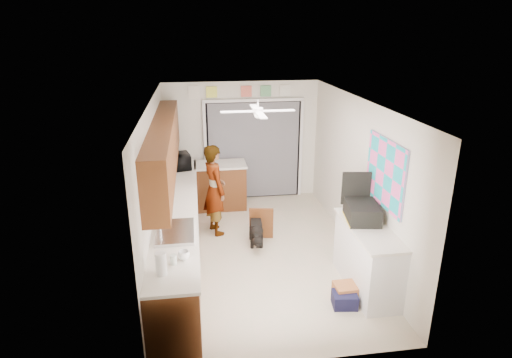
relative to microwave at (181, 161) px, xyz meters
name	(u,v)px	position (x,y,z in m)	size (l,w,h in m)	color
floor	(259,252)	(1.27, -1.81, -1.08)	(5.00, 5.00, 0.00)	#C1B69C
ceiling	(260,101)	(1.27, -1.81, 1.42)	(5.00, 5.00, 0.00)	white
wall_back	(242,142)	(1.27, 0.69, 0.17)	(3.20, 3.20, 0.00)	silver
wall_front	(297,264)	(1.27, -4.31, 0.17)	(3.20, 3.20, 0.00)	silver
wall_left	(155,187)	(-0.33, -1.81, 0.17)	(5.00, 5.00, 0.00)	silver
wall_right	(357,177)	(2.87, -1.81, 0.17)	(5.00, 5.00, 0.00)	silver
left_base_cabinets	(179,233)	(-0.03, -1.81, -0.63)	(0.60, 4.80, 0.90)	brown
left_countertop	(177,206)	(-0.02, -1.81, -0.16)	(0.62, 4.80, 0.04)	white
upper_cabinets	(164,148)	(-0.17, -1.61, 0.72)	(0.32, 4.00, 0.80)	brown
sink_basin	(175,232)	(-0.02, -2.81, -0.13)	(0.50, 0.76, 0.06)	silver
faucet	(160,227)	(-0.21, -2.81, -0.03)	(0.03, 0.03, 0.22)	silver
peninsula_base	(221,186)	(0.77, 0.19, -0.63)	(1.00, 0.60, 0.90)	brown
peninsula_top	(220,165)	(0.77, 0.19, -0.16)	(1.04, 0.64, 0.04)	white
back_opening_recess	(254,151)	(1.52, 0.66, -0.03)	(2.00, 0.06, 2.10)	black
curtain_panel	(254,151)	(1.52, 0.62, -0.03)	(1.90, 0.03, 2.05)	slate
door_trim_left	(206,153)	(0.50, 0.63, -0.03)	(0.06, 0.04, 2.10)	white
door_trim_right	(301,149)	(2.54, 0.63, -0.03)	(0.06, 0.04, 2.10)	white
door_trim_head	(254,100)	(1.52, 0.63, 1.04)	(2.10, 0.04, 0.06)	white
header_frame_0	(212,92)	(0.67, 0.66, 1.22)	(0.22, 0.02, 0.22)	#ECF451
header_frame_2	(246,91)	(1.37, 0.66, 1.22)	(0.22, 0.02, 0.22)	#DF6553
header_frame_3	(266,91)	(1.77, 0.66, 1.22)	(0.22, 0.02, 0.22)	#5EA56F
header_frame_4	(285,91)	(2.17, 0.66, 1.22)	(0.22, 0.02, 0.22)	silver
route66_sign	(194,92)	(0.32, 0.66, 1.22)	(0.22, 0.02, 0.26)	silver
right_counter_base	(367,259)	(2.62, -3.01, -0.63)	(0.50, 1.40, 0.90)	white
right_counter_top	(369,229)	(2.61, -3.01, -0.16)	(0.54, 1.44, 0.04)	white
abstract_painting	(385,173)	(2.85, -2.81, 0.57)	(0.03, 1.15, 0.95)	#FF5DB3
ceiling_fan	(258,111)	(1.27, -1.61, 1.24)	(1.14, 1.14, 0.24)	white
microwave	(181,161)	(0.00, 0.00, 0.00)	(0.51, 0.35, 0.28)	black
cup	(184,255)	(0.11, -3.51, -0.09)	(0.14, 0.14, 0.11)	white
jar_b	(174,260)	(-0.01, -3.60, -0.08)	(0.08, 0.08, 0.12)	silver
paper_towel_roll	(161,264)	(-0.13, -3.80, -0.01)	(0.12, 0.12, 0.27)	white
suitcase	(362,212)	(2.59, -2.77, -0.02)	(0.44, 0.58, 0.25)	black
suitcase_rim	(361,219)	(2.59, -2.77, -0.13)	(0.44, 0.58, 0.02)	yellow
suitcase_lid	(356,188)	(2.59, -2.48, 0.23)	(0.42, 0.03, 0.50)	black
cardboard_box	(348,292)	(2.27, -3.28, -0.96)	(0.38, 0.28, 0.24)	#A15632
navy_crate	(345,300)	(2.18, -3.42, -0.98)	(0.32, 0.27, 0.20)	black
cabinet_door_panel	(261,223)	(1.37, -1.38, -0.77)	(0.42, 0.03, 0.63)	brown
man	(215,190)	(0.60, -0.95, -0.26)	(0.60, 0.39, 1.64)	white
dog	(256,231)	(1.26, -1.51, -0.84)	(0.27, 0.63, 0.49)	black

